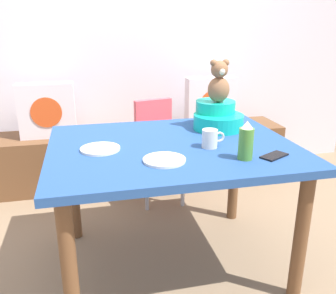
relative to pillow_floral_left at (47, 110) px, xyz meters
The scene contains 15 objects.
ground_plane 1.59m from the pillow_floral_left, 59.09° to the right, with size 8.00×8.00×0.00m, color #8C7256.
back_wall 1.01m from the pillow_floral_left, 21.49° to the left, with size 4.40×0.10×2.60m, color silver.
window_bench 0.87m from the pillow_floral_left, ahead, with size 2.60×0.44×0.46m, color brown.
pillow_floral_left is the anchor object (origin of this frame).
pillow_floral_right 1.39m from the pillow_floral_left, ahead, with size 0.44×0.15×0.44m.
book_stack 0.96m from the pillow_floral_left, ahead, with size 0.20×0.14×0.05m, color #52684E.
dining_table 1.44m from the pillow_floral_left, 59.09° to the right, with size 1.28×1.01×0.74m.
highchair 0.95m from the pillow_floral_left, 26.27° to the right, with size 0.39×0.50×0.79m.
infant_seat_teal 1.47m from the pillow_floral_left, 42.70° to the right, with size 0.30×0.33×0.16m.
teddy_bear 1.50m from the pillow_floral_left, 42.72° to the right, with size 0.13×0.12×0.25m.
ketchup_bottle 1.84m from the pillow_floral_left, 56.26° to the right, with size 0.07×0.07×0.18m.
coffee_mug 1.62m from the pillow_floral_left, 55.44° to the right, with size 0.12×0.08×0.09m.
dinner_plate_near 1.30m from the pillow_floral_left, 73.75° to the right, with size 0.20×0.20×0.01m, color white.
dinner_plate_far 1.60m from the pillow_floral_left, 66.33° to the right, with size 0.20×0.20×0.01m, color white.
cell_phone 1.93m from the pillow_floral_left, 52.60° to the right, with size 0.07×0.14×0.01m, color black.
Camera 1 is at (-0.43, -1.76, 1.35)m, focal length 38.72 mm.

